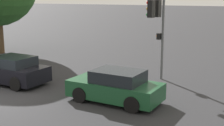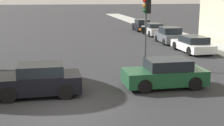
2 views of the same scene
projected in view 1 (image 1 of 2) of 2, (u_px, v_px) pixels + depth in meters
traffic_signal at (157, 18)px, 16.59m from camera, size 0.57×2.00×5.02m
crossing_car_0 at (12, 70)px, 16.66m from camera, size 3.99×2.06×1.49m
crossing_car_2 at (116, 87)px, 13.75m from camera, size 4.15×1.97×1.45m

